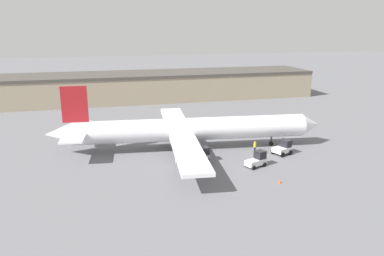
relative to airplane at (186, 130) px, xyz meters
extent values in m
plane|color=slate|center=(0.97, -0.10, -3.26)|extent=(400.00, 400.00, 0.00)
cube|color=gray|center=(-2.95, 44.10, -0.02)|extent=(95.68, 15.41, 6.47)
cube|color=#47423D|center=(-2.95, 44.10, 3.56)|extent=(95.68, 15.72, 0.70)
cylinder|color=white|center=(0.97, -0.10, 0.08)|extent=(37.03, 7.55, 3.60)
cone|color=white|center=(20.72, -2.25, 0.08)|extent=(3.24, 3.82, 3.53)
cone|color=white|center=(-19.32, 2.10, 0.08)|extent=(4.30, 3.82, 3.42)
cube|color=white|center=(0.19, 9.78, -0.55)|extent=(5.62, 16.23, 0.50)
cube|color=white|center=(-1.92, -9.60, -0.55)|extent=(5.62, 16.23, 0.50)
cylinder|color=#B7B7BC|center=(-0.07, 7.41, -1.91)|extent=(3.35, 2.25, 1.92)
cylinder|color=#B7B7BC|center=(-1.66, -7.22, -1.91)|extent=(3.35, 2.25, 1.92)
cube|color=maroon|center=(-16.64, 1.81, 4.62)|extent=(3.85, 0.77, 5.48)
cube|color=white|center=(-16.21, 5.74, 0.44)|extent=(3.68, 4.64, 0.24)
cube|color=white|center=(-17.07, -2.13, 0.44)|extent=(3.68, 4.64, 0.24)
cylinder|color=#38383D|center=(14.16, -1.54, -2.49)|extent=(0.28, 0.28, 1.54)
cylinder|color=black|center=(14.16, -1.54, -2.91)|extent=(0.73, 0.42, 0.70)
cylinder|color=#38383D|center=(-1.12, -2.23, -2.49)|extent=(0.28, 0.28, 1.54)
cylinder|color=black|center=(-1.12, -2.23, -2.81)|extent=(0.93, 0.45, 0.90)
cylinder|color=#38383D|center=(-0.61, 2.42, -2.49)|extent=(0.28, 0.28, 1.54)
cylinder|color=black|center=(-0.61, 2.42, -2.81)|extent=(0.93, 0.45, 0.90)
cylinder|color=#1E2338|center=(10.06, -4.16, -2.82)|extent=(0.29, 0.29, 0.87)
cylinder|color=yellow|center=(10.06, -4.16, -2.04)|extent=(0.40, 0.40, 0.69)
sphere|color=tan|center=(10.06, -4.16, -1.57)|extent=(0.25, 0.25, 0.25)
cube|color=silver|center=(13.70, -6.09, -2.50)|extent=(3.07, 2.68, 0.76)
cube|color=black|center=(14.37, -5.83, -1.57)|extent=(1.66, 1.98, 1.09)
cylinder|color=black|center=(14.88, -6.64, -2.88)|extent=(0.81, 0.54, 0.76)
cylinder|color=black|center=(14.20, -4.89, -2.88)|extent=(0.81, 0.54, 0.76)
cylinder|color=black|center=(13.21, -7.29, -2.88)|extent=(0.81, 0.54, 0.76)
cylinder|color=black|center=(12.53, -5.54, -2.88)|extent=(0.81, 0.54, 0.76)
cube|color=#B2B2B7|center=(0.27, -5.93, -2.51)|extent=(3.41, 1.79, 0.73)
cube|color=black|center=(1.20, -5.88, -1.62)|extent=(1.54, 1.53, 1.04)
cube|color=#333333|center=(-0.33, -5.96, -1.54)|extent=(2.13, 1.24, 0.79)
cylinder|color=black|center=(1.47, -6.68, -2.87)|extent=(0.78, 0.32, 0.77)
cylinder|color=black|center=(1.39, -5.06, -2.87)|extent=(0.78, 0.32, 0.77)
cylinder|color=black|center=(-0.86, -6.80, -2.87)|extent=(0.78, 0.32, 0.77)
cylinder|color=black|center=(-0.94, -5.18, -2.87)|extent=(0.78, 0.32, 0.77)
cube|color=silver|center=(7.63, -9.94, -2.57)|extent=(3.35, 2.42, 0.77)
cube|color=black|center=(8.42, -9.63, -1.63)|extent=(1.71, 1.67, 1.10)
cylinder|color=black|center=(8.88, -10.20, -2.96)|extent=(0.66, 0.48, 0.60)
cylinder|color=black|center=(8.36, -8.90, -2.96)|extent=(0.66, 0.48, 0.60)
cylinder|color=black|center=(6.90, -10.98, -2.96)|extent=(0.66, 0.48, 0.60)
cylinder|color=black|center=(6.38, -9.68, -2.96)|extent=(0.66, 0.48, 0.60)
cone|color=#EF590F|center=(8.24, -16.04, -2.98)|extent=(0.36, 0.36, 0.55)
camera|label=1|loc=(-13.48, -55.46, 15.85)|focal=35.00mm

